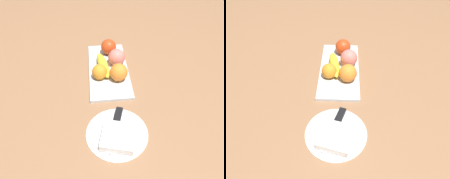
{
  "view_description": "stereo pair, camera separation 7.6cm",
  "coord_description": "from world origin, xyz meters",
  "views": [
    {
      "loc": [
        0.7,
        -0.04,
        0.58
      ],
      "look_at": [
        0.16,
        0.01,
        0.04
      ],
      "focal_mm": 32.36,
      "sensor_mm": 36.0,
      "label": 1
    },
    {
      "loc": [
        0.7,
        0.03,
        0.58
      ],
      "look_at": [
        0.16,
        0.01,
        0.04
      ],
      "focal_mm": 32.36,
      "sensor_mm": 36.0,
      "label": 2
    }
  ],
  "objects": [
    {
      "name": "fruit_tray",
      "position": [
        -0.0,
        0.01,
        0.01
      ],
      "size": [
        0.37,
        0.17,
        0.01
      ],
      "primitive_type": "cube",
      "color": "silver",
      "rests_on": "ground_plane"
    },
    {
      "name": "ground_plane",
      "position": [
        0.0,
        0.0,
        0.0
      ],
      "size": [
        2.4,
        2.4,
        0.0
      ],
      "primitive_type": "plane",
      "color": "#8D6343"
    },
    {
      "name": "orange_near_banana",
      "position": [
        0.06,
        -0.03,
        0.05
      ],
      "size": [
        0.06,
        0.06,
        0.06
      ],
      "primitive_type": "sphere",
      "color": "orange",
      "rests_on": "fruit_tray"
    },
    {
      "name": "folded_napkin",
      "position": [
        0.36,
        0.01,
        0.02
      ],
      "size": [
        0.12,
        0.13,
        0.03
      ],
      "primitive_type": "cube",
      "rotation": [
        0.0,
        0.0,
        -0.25
      ],
      "color": "white",
      "rests_on": "dinner_plate"
    },
    {
      "name": "orange_near_apple",
      "position": [
        0.08,
        0.05,
        0.05
      ],
      "size": [
        0.07,
        0.07,
        0.07
      ],
      "primitive_type": "sphere",
      "color": "orange",
      "rests_on": "fruit_tray"
    },
    {
      "name": "knife",
      "position": [
        0.29,
        0.02,
        0.01
      ],
      "size": [
        0.18,
        0.08,
        0.01
      ],
      "rotation": [
        0.0,
        0.0,
        -0.31
      ],
      "color": "silver",
      "rests_on": "dinner_plate"
    },
    {
      "name": "banana",
      "position": [
        -0.0,
        -0.01,
        0.03
      ],
      "size": [
        0.18,
        0.07,
        0.04
      ],
      "primitive_type": "ellipsoid",
      "rotation": [
        0.0,
        0.0,
        3.31
      ],
      "color": "yellow",
      "rests_on": "fruit_tray"
    },
    {
      "name": "apple",
      "position": [
        -0.12,
        0.02,
        0.05
      ],
      "size": [
        0.07,
        0.07,
        0.07
      ],
      "primitive_type": "sphere",
      "color": "red",
      "rests_on": "fruit_tray"
    },
    {
      "name": "dinner_plate",
      "position": [
        0.33,
        0.01,
        0.0
      ],
      "size": [
        0.21,
        0.21,
        0.01
      ],
      "primitive_type": "cylinder",
      "color": "white",
      "rests_on": "ground_plane"
    },
    {
      "name": "peach",
      "position": [
        -0.03,
        0.05,
        0.05
      ],
      "size": [
        0.08,
        0.08,
        0.08
      ],
      "primitive_type": "sphere",
      "color": "#DB7569",
      "rests_on": "fruit_tray"
    }
  ]
}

